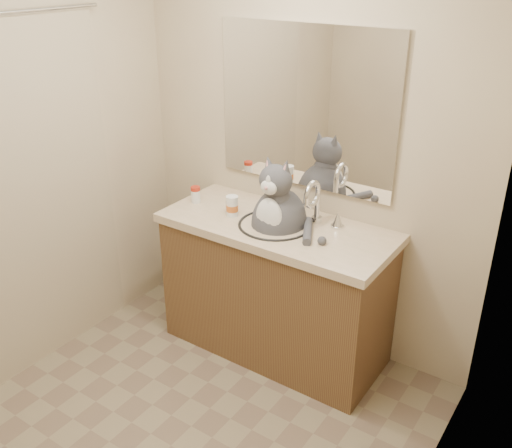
{
  "coord_description": "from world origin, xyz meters",
  "views": [
    {
      "loc": [
        1.53,
        -1.49,
        2.23
      ],
      "look_at": [
        0.07,
        0.65,
        0.99
      ],
      "focal_mm": 40.0,
      "sensor_mm": 36.0,
      "label": 1
    }
  ],
  "objects_px": {
    "cat": "(278,218)",
    "pill_bottle_orange": "(232,206)",
    "pill_bottle_redcap": "(196,194)",
    "grey_canister": "(230,205)"
  },
  "relations": [
    {
      "from": "cat",
      "to": "pill_bottle_orange",
      "type": "height_order",
      "value": "cat"
    },
    {
      "from": "cat",
      "to": "pill_bottle_redcap",
      "type": "xyz_separation_m",
      "value": [
        -0.58,
        -0.02,
        0.01
      ]
    },
    {
      "from": "cat",
      "to": "pill_bottle_redcap",
      "type": "bearing_deg",
      "value": 179.21
    },
    {
      "from": "pill_bottle_redcap",
      "to": "grey_canister",
      "type": "bearing_deg",
      "value": 3.48
    },
    {
      "from": "cat",
      "to": "pill_bottle_redcap",
      "type": "relative_size",
      "value": 6.13
    },
    {
      "from": "pill_bottle_redcap",
      "to": "grey_canister",
      "type": "distance_m",
      "value": 0.25
    },
    {
      "from": "cat",
      "to": "grey_canister",
      "type": "height_order",
      "value": "cat"
    },
    {
      "from": "pill_bottle_redcap",
      "to": "pill_bottle_orange",
      "type": "height_order",
      "value": "pill_bottle_orange"
    },
    {
      "from": "pill_bottle_redcap",
      "to": "grey_canister",
      "type": "xyz_separation_m",
      "value": [
        0.25,
        0.02,
        -0.01
      ]
    },
    {
      "from": "cat",
      "to": "pill_bottle_orange",
      "type": "bearing_deg",
      "value": -172.66
    }
  ]
}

